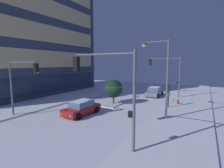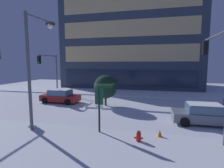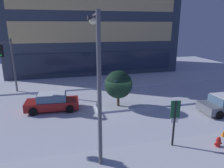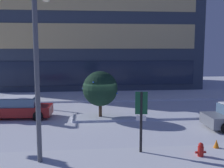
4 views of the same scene
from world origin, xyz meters
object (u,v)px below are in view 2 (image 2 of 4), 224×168
at_px(car_far, 60,96).
at_px(traffic_light_corner_far_left, 50,67).
at_px(fire_hydrant, 139,137).
at_px(decorated_tree_median, 106,87).
at_px(street_lamp_arched, 36,56).
at_px(car_near, 204,114).
at_px(construction_cone, 160,134).
at_px(parking_info_sign, 99,105).
at_px(traffic_light_corner_near_right, 217,64).

relative_size(car_far, traffic_light_corner_far_left, 0.79).
xyz_separation_m(fire_hydrant, decorated_tree_median, (-3.93, 7.47, 1.72)).
xyz_separation_m(traffic_light_corner_far_left, street_lamp_arched, (6.48, -11.46, 0.94)).
height_order(car_near, traffic_light_corner_far_left, traffic_light_corner_far_left).
xyz_separation_m(car_far, fire_hydrant, (9.49, -8.24, -0.35)).
relative_size(traffic_light_corner_far_left, decorated_tree_median, 1.73).
xyz_separation_m(car_far, traffic_light_corner_far_left, (-3.85, 4.06, 3.27)).
bearing_deg(construction_cone, car_far, 145.41).
height_order(street_lamp_arched, decorated_tree_median, street_lamp_arched).
relative_size(car_near, decorated_tree_median, 1.39).
bearing_deg(construction_cone, traffic_light_corner_far_left, 141.80).
relative_size(parking_info_sign, decorated_tree_median, 0.89).
relative_size(car_far, street_lamp_arched, 0.60).
bearing_deg(car_near, street_lamp_arched, -163.45).
xyz_separation_m(car_near, car_far, (-13.91, 3.93, -0.00)).
bearing_deg(construction_cone, fire_hydrant, -142.43).
bearing_deg(traffic_light_corner_far_left, parking_info_sign, 43.16).
bearing_deg(construction_cone, street_lamp_arched, -179.63).
xyz_separation_m(car_near, traffic_light_corner_near_right, (0.02, -1.90, 3.66)).
bearing_deg(car_near, fire_hydrant, -136.27).
distance_m(traffic_light_corner_near_right, construction_cone, 5.46).
xyz_separation_m(parking_info_sign, decorated_tree_median, (-1.43, 6.71, 0.21)).
height_order(traffic_light_corner_near_right, traffic_light_corner_far_left, traffic_light_corner_near_right).
xyz_separation_m(street_lamp_arched, construction_cone, (8.02, 0.05, -4.65)).
distance_m(street_lamp_arched, fire_hydrant, 8.28).
bearing_deg(decorated_tree_median, parking_info_sign, -78.00).
xyz_separation_m(traffic_light_corner_near_right, parking_info_sign, (-6.94, -1.65, -2.51)).
bearing_deg(construction_cone, traffic_light_corner_near_right, 24.80).
bearing_deg(construction_cone, parking_info_sign, -177.82).
bearing_deg(street_lamp_arched, car_near, -69.37).
distance_m(car_far, traffic_light_corner_near_right, 15.54).
xyz_separation_m(fire_hydrant, parking_info_sign, (-2.50, 0.76, 1.51)).
bearing_deg(car_far, decorated_tree_median, 175.09).
height_order(car_far, construction_cone, car_far).
bearing_deg(decorated_tree_median, fire_hydrant, -62.27).
distance_m(car_far, parking_info_sign, 10.30).
distance_m(traffic_light_corner_near_right, parking_info_sign, 7.56).
bearing_deg(car_far, traffic_light_corner_far_left, -43.60).
bearing_deg(parking_info_sign, car_near, -54.67).
height_order(car_near, decorated_tree_median, decorated_tree_median).
xyz_separation_m(street_lamp_arched, fire_hydrant, (6.85, -0.85, -4.57)).
relative_size(fire_hydrant, construction_cone, 1.37).
distance_m(traffic_light_corner_near_right, decorated_tree_median, 10.05).
bearing_deg(decorated_tree_median, traffic_light_corner_far_left, 152.79).
bearing_deg(parking_info_sign, street_lamp_arched, 96.99).
xyz_separation_m(traffic_light_corner_near_right, construction_cone, (-3.28, -1.51, -4.10)).
relative_size(street_lamp_arched, decorated_tree_median, 2.31).
xyz_separation_m(traffic_light_corner_far_left, parking_info_sign, (10.83, -11.55, -2.12)).
relative_size(car_far, fire_hydrant, 6.00).
height_order(parking_info_sign, construction_cone, parking_info_sign).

